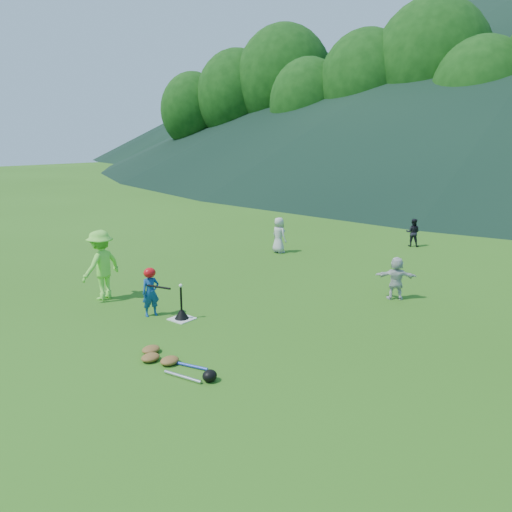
{
  "coord_description": "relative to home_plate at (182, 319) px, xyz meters",
  "views": [
    {
      "loc": [
        7.37,
        -6.75,
        3.72
      ],
      "look_at": [
        0.0,
        2.5,
        0.9
      ],
      "focal_mm": 35.0,
      "sensor_mm": 36.0,
      "label": 1
    }
  ],
  "objects": [
    {
      "name": "baseball",
      "position": [
        0.0,
        0.0,
        0.73
      ],
      "size": [
        0.08,
        0.08,
        0.08
      ],
      "primitive_type": "sphere",
      "color": "white",
      "rests_on": "batting_tee"
    },
    {
      "name": "outfield_fence",
      "position": [
        0.0,
        28.0,
        0.69
      ],
      "size": [
        70.07,
        0.08,
        1.33
      ],
      "color": "gray",
      "rests_on": "ground"
    },
    {
      "name": "ground",
      "position": [
        0.0,
        0.0,
        -0.01
      ],
      "size": [
        120.0,
        120.0,
        0.0
      ],
      "primitive_type": "plane",
      "color": "#2E6316",
      "rests_on": "ground"
    },
    {
      "name": "adult_coach",
      "position": [
        -2.47,
        -0.19,
        0.81
      ],
      "size": [
        0.76,
        1.14,
        1.64
      ],
      "primitive_type": "imported",
      "rotation": [
        0.0,
        0.0,
        -1.42
      ],
      "color": "#7DEF46",
      "rests_on": "ground"
    },
    {
      "name": "batting_tee",
      "position": [
        0.0,
        0.0,
        0.12
      ],
      "size": [
        0.3,
        0.3,
        0.68
      ],
      "color": "black",
      "rests_on": "home_plate"
    },
    {
      "name": "equipment_pile",
      "position": [
        1.4,
        -1.61,
        0.06
      ],
      "size": [
        1.8,
        0.57,
        0.19
      ],
      "color": "olive",
      "rests_on": "ground"
    },
    {
      "name": "batter_gear",
      "position": [
        -0.65,
        -0.24,
        0.92
      ],
      "size": [
        0.73,
        0.26,
        0.39
      ],
      "color": "red",
      "rests_on": "ground"
    },
    {
      "name": "home_plate",
      "position": [
        0.0,
        0.0,
        0.0
      ],
      "size": [
        0.45,
        0.45,
        0.02
      ],
      "primitive_type": "cube",
      "color": "silver",
      "rests_on": "ground"
    },
    {
      "name": "fielder_b",
      "position": [
        1.01,
        10.02,
        0.48
      ],
      "size": [
        0.56,
        0.49,
        0.98
      ],
      "primitive_type": "imported",
      "rotation": [
        0.0,
        0.0,
        3.44
      ],
      "color": "black",
      "rests_on": "ground"
    },
    {
      "name": "fielder_a",
      "position": [
        -2.07,
        6.31,
        0.58
      ],
      "size": [
        0.64,
        0.49,
        1.17
      ],
      "primitive_type": "imported",
      "rotation": [
        0.0,
        0.0,
        2.92
      ],
      "color": "#B8B8B8",
      "rests_on": "ground"
    },
    {
      "name": "fielder_d",
      "position": [
        2.94,
        4.08,
        0.5
      ],
      "size": [
        0.97,
        0.75,
        1.02
      ],
      "primitive_type": "imported",
      "rotation": [
        0.0,
        0.0,
        3.68
      ],
      "color": "silver",
      "rests_on": "ground"
    },
    {
      "name": "batter_child",
      "position": [
        -0.68,
        -0.24,
        0.51
      ],
      "size": [
        0.37,
        0.44,
        1.03
      ],
      "primitive_type": "imported",
      "rotation": [
        0.0,
        0.0,
        1.19
      ],
      "color": "navy",
      "rests_on": "ground"
    }
  ]
}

